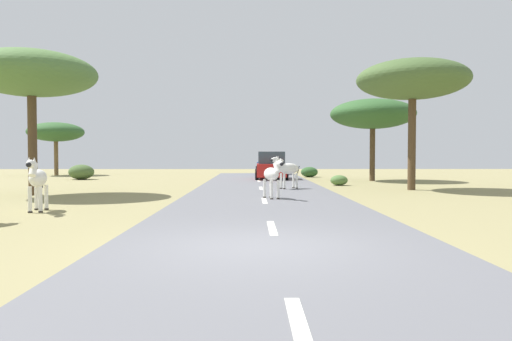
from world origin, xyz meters
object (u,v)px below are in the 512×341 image
at_px(bush_0, 339,180).
at_px(tree_0, 31,74).
at_px(car_1, 269,164).
at_px(zebra_2, 37,179).
at_px(bush_1, 81,172).
at_px(bush_2, 309,172).
at_px(car_0, 271,166).
at_px(tree_4, 56,132).
at_px(zebra_0, 272,175).
at_px(tree_3, 373,114).
at_px(zebra_1, 287,169).
at_px(tree_1, 413,80).

bearing_deg(bush_0, tree_0, -156.23).
bearing_deg(car_1, zebra_2, 75.42).
xyz_separation_m(bush_1, bush_2, (15.07, 3.15, -0.12)).
height_order(car_0, tree_4, tree_4).
distance_m(zebra_0, tree_3, 14.34).
distance_m(zebra_0, zebra_1, 4.97).
relative_size(zebra_2, car_0, 0.37).
bearing_deg(tree_3, tree_0, -147.59).
relative_size(zebra_2, car_1, 0.37).
relative_size(zebra_0, tree_4, 0.34).
bearing_deg(tree_3, car_0, 166.97).
relative_size(zebra_1, tree_0, 0.27).
xyz_separation_m(tree_0, tree_1, (15.93, 2.66, 0.20)).
bearing_deg(bush_2, car_1, 124.62).
height_order(zebra_2, bush_1, zebra_2).
bearing_deg(car_1, tree_0, 64.36).
bearing_deg(zebra_2, zebra_0, -163.78).
height_order(tree_0, bush_0, tree_0).
bearing_deg(zebra_2, bush_2, -126.71).
relative_size(car_0, tree_3, 0.85).
xyz_separation_m(car_0, car_1, (0.12, 7.41, 0.00)).
bearing_deg(zebra_1, tree_0, 75.35).
bearing_deg(tree_1, zebra_2, -148.34).
height_order(car_1, tree_3, tree_3).
height_order(zebra_0, bush_1, zebra_0).
bearing_deg(zebra_2, bush_1, -84.70).
height_order(zebra_2, tree_0, tree_0).
distance_m(zebra_2, tree_1, 16.13).
xyz_separation_m(car_1, tree_4, (-16.52, -0.75, 2.49)).
relative_size(zebra_1, tree_4, 0.36).
bearing_deg(zebra_1, zebra_2, 107.67).
height_order(tree_1, tree_4, tree_1).
distance_m(zebra_0, car_1, 21.15).
bearing_deg(car_0, tree_4, 159.53).
height_order(tree_0, tree_4, tree_0).
height_order(zebra_0, tree_4, tree_4).
xyz_separation_m(car_0, tree_0, (-9.93, -11.59, 3.91)).
height_order(car_1, tree_0, tree_0).
distance_m(tree_1, bush_1, 20.92).
relative_size(car_0, car_1, 1.00).
bearing_deg(tree_0, tree_3, 32.41).
height_order(zebra_2, bush_2, zebra_2).
bearing_deg(tree_3, bush_2, 123.76).
xyz_separation_m(car_0, tree_4, (-16.41, 6.66, 2.49)).
xyz_separation_m(zebra_2, tree_4, (-9.11, 23.79, 2.42)).
xyz_separation_m(zebra_1, tree_4, (-16.76, 15.50, 2.39)).
distance_m(zebra_2, tree_3, 20.89).
relative_size(zebra_0, bush_0, 1.60).
bearing_deg(car_1, tree_1, 112.03).
bearing_deg(bush_1, zebra_1, -36.05).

